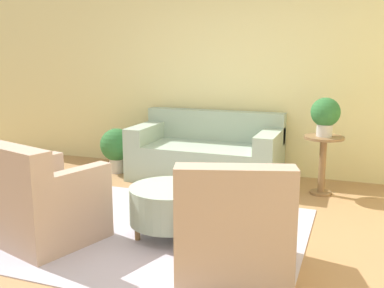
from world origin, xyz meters
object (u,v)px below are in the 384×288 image
at_px(armchair_left, 42,204).
at_px(potted_plant_on_side_table, 325,114).
at_px(armchair_right, 233,230).
at_px(ottoman_table, 170,204).
at_px(couch, 207,154).
at_px(potted_plant_floor, 117,147).
at_px(side_table, 323,156).

height_order(armchair_left, potted_plant_on_side_table, potted_plant_on_side_table).
xyz_separation_m(armchair_right, ottoman_table, (-0.73, 0.51, -0.06)).
relative_size(couch, armchair_right, 1.89).
bearing_deg(potted_plant_floor, side_table, -0.84).
relative_size(ottoman_table, potted_plant_floor, 1.19).
distance_m(couch, ottoman_table, 1.94).
height_order(couch, potted_plant_floor, couch).
bearing_deg(side_table, couch, 172.85).
bearing_deg(side_table, potted_plant_floor, 179.16).
height_order(couch, armchair_left, armchair_left).
height_order(armchair_right, potted_plant_on_side_table, potted_plant_on_side_table).
distance_m(couch, armchair_left, 2.54).
relative_size(armchair_left, potted_plant_floor, 1.64).
xyz_separation_m(armchair_left, armchair_right, (1.72, 0.00, 0.00)).
distance_m(side_table, potted_plant_floor, 2.75).
bearing_deg(ottoman_table, armchair_right, -35.30).
relative_size(couch, ottoman_table, 2.60).
xyz_separation_m(armchair_left, side_table, (2.19, 2.25, 0.11)).
xyz_separation_m(armchair_right, potted_plant_on_side_table, (0.47, 2.25, 0.60)).
bearing_deg(armchair_right, couch, 112.60).
xyz_separation_m(couch, potted_plant_floor, (-1.27, -0.15, 0.04)).
bearing_deg(armchair_right, side_table, 78.21).
bearing_deg(armchair_left, armchair_right, 0.00).
xyz_separation_m(ottoman_table, potted_plant_floor, (-1.55, 1.77, 0.07)).
distance_m(couch, potted_plant_floor, 1.28).
xyz_separation_m(armchair_left, potted_plant_on_side_table, (2.19, 2.25, 0.60)).
height_order(armchair_left, ottoman_table, armchair_left).
height_order(armchair_right, potted_plant_floor, armchair_right).
xyz_separation_m(couch, side_table, (1.48, -0.19, 0.14)).
xyz_separation_m(couch, armchair_left, (-0.71, -2.43, 0.03)).
xyz_separation_m(couch, ottoman_table, (0.29, -1.92, -0.03)).
bearing_deg(armchair_left, couch, 73.78).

